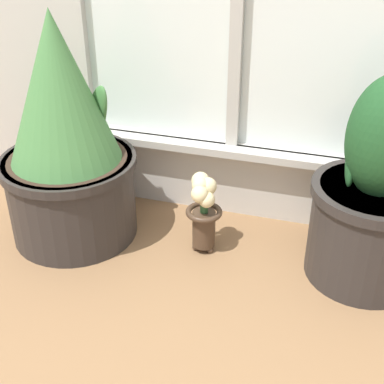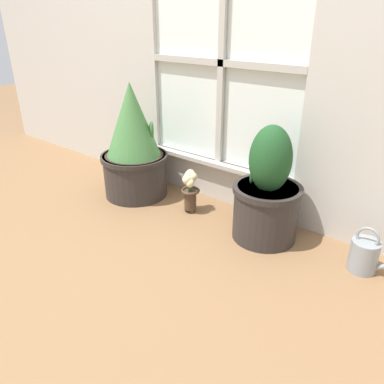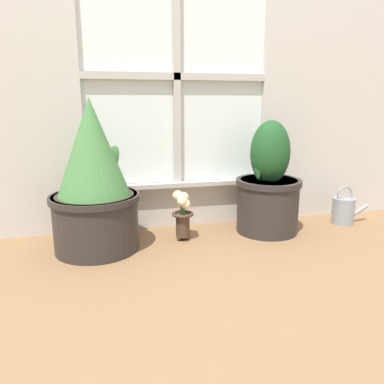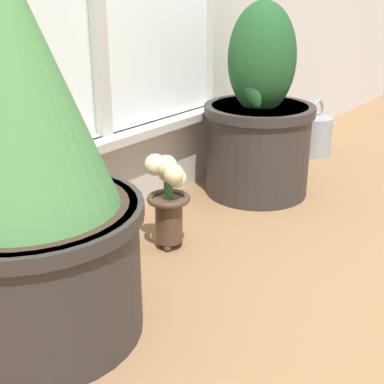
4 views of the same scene
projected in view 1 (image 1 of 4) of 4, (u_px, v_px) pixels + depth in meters
The scene contains 4 objects.
ground_plane at pixel (177, 325), 1.34m from camera, with size 10.00×10.00×0.00m, color olive.
potted_plant_left at pixel (66, 142), 1.54m from camera, with size 0.40×0.40×0.69m.
potted_plant_right at pixel (374, 203), 1.40m from camera, with size 0.33×0.33×0.58m.
flower_vase at pixel (204, 207), 1.54m from camera, with size 0.11×0.11×0.25m.
Camera 1 is at (0.32, -0.93, 0.96)m, focal length 50.00 mm.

